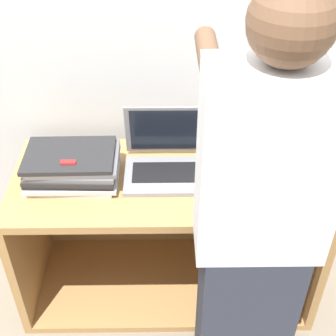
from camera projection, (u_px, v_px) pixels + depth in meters
name	position (u px, v px, depth m)	size (l,w,h in m)	color
ground_plane	(169.00, 332.00, 2.17)	(12.00, 12.00, 0.00)	#756B5B
wall_back	(167.00, 24.00, 1.98)	(8.00, 0.05, 2.40)	silver
cart	(168.00, 224.00, 2.25)	(1.33, 0.59, 0.69)	#A87A47
laptop_open	(168.00, 160.00, 1.99)	(0.36, 0.30, 0.27)	gray
laptop_stack_left	(73.00, 166.00, 1.94)	(0.39, 0.27, 0.13)	#B7B7BC
laptop_stack_right	(262.00, 169.00, 1.97)	(0.38, 0.27, 0.07)	#232326
person	(256.00, 235.00, 1.52)	(0.40, 0.53, 1.64)	#2D3342
inventory_tag	(68.00, 162.00, 1.85)	(0.06, 0.02, 0.01)	red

